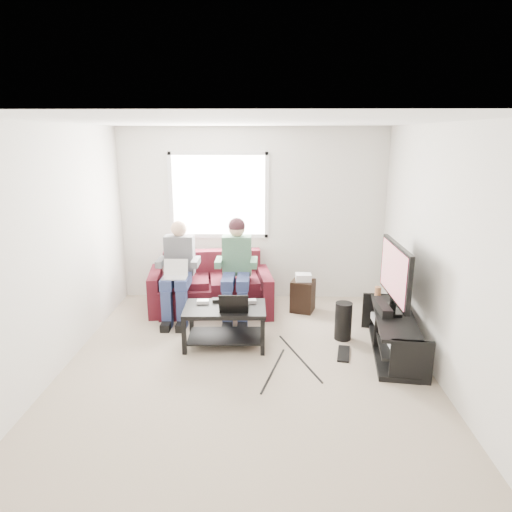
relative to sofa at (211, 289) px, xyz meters
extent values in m
plane|color=tan|center=(0.59, -1.69, -0.31)|extent=(4.50, 4.50, 0.00)
plane|color=white|center=(0.59, -1.69, 2.29)|extent=(4.50, 4.50, 0.00)
plane|color=silver|center=(0.59, 0.56, 0.99)|extent=(4.50, 0.00, 4.50)
plane|color=silver|center=(0.59, -3.94, 0.99)|extent=(4.50, 0.00, 4.50)
plane|color=silver|center=(-1.41, -1.69, 0.99)|extent=(0.00, 4.50, 4.50)
plane|color=silver|center=(2.59, -1.69, 0.99)|extent=(0.00, 4.50, 4.50)
cube|color=white|center=(0.09, 0.55, 1.29)|extent=(1.40, 0.01, 1.20)
cube|color=silver|center=(0.09, 0.54, 1.29)|extent=(1.48, 0.04, 1.28)
cube|color=#481213|center=(0.00, -0.05, -0.10)|extent=(1.52, 0.95, 0.40)
cube|color=#481213|center=(0.00, 0.29, 0.30)|extent=(1.44, 0.39, 0.41)
cube|color=#481213|center=(-0.79, -0.05, -0.02)|extent=(0.27, 0.88, 0.58)
cube|color=#481213|center=(0.79, -0.05, -0.02)|extent=(0.27, 0.88, 0.58)
cube|color=#481213|center=(-0.36, -0.07, 0.15)|extent=(0.75, 0.73, 0.10)
cube|color=#481213|center=(0.36, -0.07, 0.15)|extent=(0.75, 0.73, 0.10)
cube|color=navy|center=(-0.50, -0.46, 0.27)|extent=(0.16, 0.45, 0.14)
cube|color=navy|center=(-0.30, -0.46, 0.27)|extent=(0.16, 0.45, 0.14)
cube|color=navy|center=(-0.50, -0.65, -0.05)|extent=(0.13, 0.13, 0.50)
cube|color=navy|center=(-0.30, -0.65, -0.05)|extent=(0.13, 0.13, 0.50)
cube|color=#535458|center=(-0.40, -0.14, 0.55)|extent=(0.40, 0.22, 0.55)
sphere|color=tan|center=(-0.40, -0.12, 0.92)|extent=(0.22, 0.22, 0.22)
cube|color=navy|center=(0.30, -0.46, 0.27)|extent=(0.16, 0.45, 0.14)
cube|color=navy|center=(0.50, -0.46, 0.27)|extent=(0.16, 0.45, 0.14)
cube|color=navy|center=(0.30, -0.65, -0.05)|extent=(0.13, 0.13, 0.50)
cube|color=navy|center=(0.50, -0.65, -0.05)|extent=(0.13, 0.13, 0.50)
cube|color=#5A5C5D|center=(0.40, -0.14, 0.55)|extent=(0.40, 0.22, 0.55)
sphere|color=tan|center=(0.40, -0.12, 0.92)|extent=(0.22, 0.22, 0.22)
sphere|color=#33191E|center=(0.40, -0.12, 0.96)|extent=(0.23, 0.23, 0.23)
cube|color=black|center=(0.32, -1.17, 0.15)|extent=(0.99, 0.62, 0.05)
cube|color=black|center=(0.32, -1.17, -0.20)|extent=(0.91, 0.54, 0.02)
cube|color=black|center=(-0.14, -1.43, -0.09)|extent=(0.05, 0.05, 0.43)
cube|color=black|center=(0.77, -1.43, -0.09)|extent=(0.05, 0.05, 0.43)
cube|color=black|center=(-0.14, -0.90, -0.09)|extent=(0.05, 0.05, 0.43)
cube|color=black|center=(0.77, -0.90, -0.09)|extent=(0.05, 0.05, 0.43)
cube|color=silver|center=(0.04, -1.05, 0.20)|extent=(0.15, 0.10, 0.04)
cube|color=black|center=(0.22, -0.99, 0.20)|extent=(0.15, 0.10, 0.04)
cube|color=gray|center=(0.62, -1.02, 0.20)|extent=(0.15, 0.11, 0.04)
cube|color=black|center=(2.29, -1.33, 0.15)|extent=(0.62, 1.47, 0.04)
cube|color=black|center=(2.29, -1.33, -0.07)|extent=(0.57, 1.41, 0.03)
cube|color=black|center=(2.29, -1.33, -0.28)|extent=(0.62, 1.47, 0.06)
cube|color=black|center=(2.29, -2.02, -0.07)|extent=(0.43, 0.10, 0.48)
cube|color=black|center=(2.29, -0.64, -0.07)|extent=(0.43, 0.10, 0.48)
cube|color=black|center=(2.29, -1.23, 0.19)|extent=(0.12, 0.40, 0.04)
cube|color=black|center=(2.29, -1.23, 0.27)|extent=(0.06, 0.06, 0.12)
cube|color=black|center=(2.29, -1.23, 0.65)|extent=(0.05, 1.10, 0.65)
cube|color=#C92F61|center=(2.26, -1.23, 0.65)|extent=(0.01, 1.01, 0.58)
cube|color=black|center=(2.17, -1.23, 0.22)|extent=(0.12, 0.50, 0.10)
cylinder|color=#A77048|center=(2.24, -0.70, 0.23)|extent=(0.08, 0.08, 0.12)
cube|color=silver|center=(2.29, -1.73, -0.02)|extent=(0.30, 0.22, 0.06)
cube|color=gray|center=(2.29, -1.03, -0.01)|extent=(0.34, 0.26, 0.08)
cube|color=black|center=(2.29, -1.38, -0.02)|extent=(0.38, 0.30, 0.07)
cylinder|color=black|center=(1.77, -0.98, -0.07)|extent=(0.21, 0.21, 0.48)
cube|color=black|center=(1.72, -1.40, -0.30)|extent=(0.21, 0.42, 0.02)
cube|color=black|center=(1.34, -0.05, -0.08)|extent=(0.31, 0.31, 0.46)
cube|color=silver|center=(1.34, -0.05, 0.20)|extent=(0.22, 0.18, 0.10)
camera|label=1|loc=(0.81, -6.26, 2.17)|focal=32.00mm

